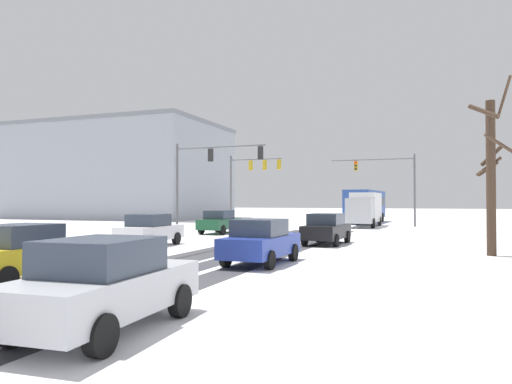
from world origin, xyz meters
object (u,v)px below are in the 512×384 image
(car_black_second, at_px, (326,229))
(car_silver_sixth, at_px, (104,284))
(box_truck_delivery, at_px, (365,208))
(car_white_third, at_px, (150,230))
(bare_tree_sidewalk_mid, at_px, (491,171))
(car_dark_green_lead, at_px, (220,222))
(traffic_signal_far_left, at_px, (251,174))
(office_building_far_left_block, at_px, (117,172))
(car_yellow_cab_fifth, at_px, (22,253))
(car_blue_fourth, at_px, (261,241))
(traffic_signal_near_left, at_px, (207,167))
(traffic_signal_far_right, at_px, (390,176))
(bus_oncoming, at_px, (366,204))

(car_black_second, relative_size, car_silver_sixth, 1.00)
(box_truck_delivery, bearing_deg, car_silver_sixth, -89.41)
(car_white_third, distance_m, car_silver_sixth, 16.03)
(car_white_third, bearing_deg, bare_tree_sidewalk_mid, 4.58)
(car_dark_green_lead, relative_size, car_black_second, 0.98)
(traffic_signal_far_left, height_order, car_white_third, traffic_signal_far_left)
(car_black_second, distance_m, car_white_third, 9.13)
(box_truck_delivery, distance_m, office_building_far_left_block, 37.38)
(car_yellow_cab_fifth, bearing_deg, bare_tree_sidewalk_mid, 41.77)
(car_yellow_cab_fifth, distance_m, office_building_far_left_block, 54.33)
(traffic_signal_far_left, relative_size, car_blue_fourth, 1.56)
(traffic_signal_near_left, xyz_separation_m, car_dark_green_lead, (1.07, -0.10, -3.87))
(traffic_signal_near_left, relative_size, car_white_third, 1.72)
(traffic_signal_far_right, bearing_deg, box_truck_delivery, -141.33)
(traffic_signal_far_left, bearing_deg, car_blue_fourth, -68.26)
(car_yellow_cab_fifth, height_order, bus_oncoming, bus_oncoming)
(car_silver_sixth, bearing_deg, traffic_signal_far_right, 87.49)
(traffic_signal_near_left, relative_size, car_dark_green_lead, 1.73)
(car_dark_green_lead, height_order, box_truck_delivery, box_truck_delivery)
(traffic_signal_far_right, bearing_deg, bare_tree_sidewalk_mid, -75.40)
(office_building_far_left_block, bearing_deg, traffic_signal_far_left, -29.53)
(traffic_signal_near_left, relative_size, car_silver_sixth, 1.71)
(traffic_signal_near_left, height_order, car_black_second, traffic_signal_near_left)
(traffic_signal_far_right, bearing_deg, car_white_third, -111.83)
(traffic_signal_far_left, bearing_deg, traffic_signal_far_right, 18.38)
(traffic_signal_near_left, distance_m, car_yellow_cab_fifth, 21.39)
(car_yellow_cab_fifth, bearing_deg, box_truck_delivery, 81.25)
(car_blue_fourth, bearing_deg, traffic_signal_far_left, 111.74)
(traffic_signal_far_right, xyz_separation_m, car_black_second, (-1.58, -20.06, -3.70))
(car_white_third, bearing_deg, traffic_signal_near_left, 100.11)
(car_white_third, bearing_deg, car_yellow_cab_fifth, -76.18)
(box_truck_delivery, relative_size, bare_tree_sidewalk_mid, 1.00)
(traffic_signal_far_right, xyz_separation_m, office_building_far_left_block, (-37.17, 10.27, 1.78))
(traffic_signal_far_right, bearing_deg, car_blue_fourth, -94.25)
(car_dark_green_lead, distance_m, bare_tree_sidewalk_mid, 18.80)
(traffic_signal_far_right, height_order, box_truck_delivery, traffic_signal_far_right)
(bus_oncoming, bearing_deg, car_black_second, -86.90)
(car_yellow_cab_fifth, bearing_deg, traffic_signal_near_left, 102.00)
(bus_oncoming, bearing_deg, bare_tree_sidewalk_mid, -73.04)
(bus_oncoming, relative_size, office_building_far_left_block, 0.40)
(traffic_signal_near_left, xyz_separation_m, car_silver_sixth, (9.83, -24.00, -3.87))
(traffic_signal_near_left, distance_m, traffic_signal_far_left, 10.12)
(traffic_signal_far_left, xyz_separation_m, traffic_signal_far_right, (12.00, 3.99, -0.25))
(car_yellow_cab_fifth, distance_m, car_silver_sixth, 6.44)
(traffic_signal_far_left, bearing_deg, car_black_second, -57.03)
(bus_oncoming, bearing_deg, traffic_signal_far_right, -65.26)
(traffic_signal_near_left, height_order, office_building_far_left_block, office_building_far_left_block)
(car_white_third, bearing_deg, traffic_signal_far_right, 68.17)
(car_black_second, height_order, car_white_third, same)
(traffic_signal_far_right, relative_size, car_silver_sixth, 1.79)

